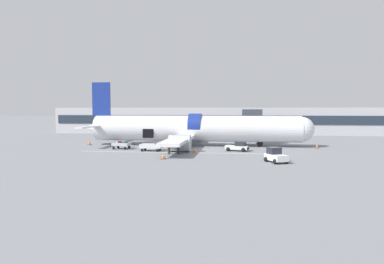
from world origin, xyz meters
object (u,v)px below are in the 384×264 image
at_px(ground_crew_loader_b, 169,147).
at_px(baggage_tug_mid, 238,147).
at_px(ground_crew_driver, 170,144).
at_px(ground_crew_loader_a, 178,146).
at_px(airplane, 193,129).
at_px(baggage_tug_lead, 276,156).
at_px(baggage_cart_queued, 122,145).
at_px(baggage_cart_loading, 152,148).

bearing_deg(ground_crew_loader_b, baggage_tug_mid, 27.08).
bearing_deg(ground_crew_driver, ground_crew_loader_a, -65.63).
distance_m(airplane, baggage_tug_mid, 9.58).
xyz_separation_m(baggage_tug_lead, ground_crew_loader_a, (-11.69, 5.77, 0.27)).
bearing_deg(ground_crew_loader_a, baggage_cart_queued, 154.72).
bearing_deg(baggage_cart_loading, baggage_tug_lead, -27.14).
distance_m(baggage_tug_lead, baggage_cart_queued, 23.01).
distance_m(ground_crew_loader_a, ground_crew_driver, 4.63).
xyz_separation_m(airplane, ground_crew_driver, (-2.46, -5.79, -1.76)).
relative_size(baggage_tug_lead, ground_crew_loader_b, 1.85).
bearing_deg(airplane, ground_crew_loader_a, -93.12).
relative_size(airplane, baggage_cart_loading, 9.21).
xyz_separation_m(baggage_cart_queued, ground_crew_loader_b, (7.91, -4.84, 0.36)).
bearing_deg(baggage_cart_queued, baggage_cart_loading, -21.56).
relative_size(airplane, baggage_tug_mid, 10.82).
bearing_deg(baggage_tug_lead, airplane, 125.22).
relative_size(airplane, ground_crew_loader_b, 21.79).
distance_m(airplane, ground_crew_driver, 6.53).
height_order(baggage_tug_mid, baggage_cart_loading, baggage_tug_mid).
bearing_deg(ground_crew_loader_a, ground_crew_driver, 114.37).
bearing_deg(ground_crew_loader_b, baggage_tug_lead, -22.10).
bearing_deg(ground_crew_loader_a, airplane, 86.88).
bearing_deg(baggage_cart_queued, ground_crew_loader_a, -25.28).
height_order(baggage_tug_lead, ground_crew_loader_a, ground_crew_loader_a).
height_order(airplane, ground_crew_driver, airplane).
distance_m(airplane, baggage_tug_lead, 19.42).
xyz_separation_m(airplane, baggage_tug_mid, (7.07, -6.13, -2.05)).
xyz_separation_m(baggage_cart_queued, ground_crew_driver, (7.11, -0.04, 0.36)).
height_order(baggage_tug_lead, ground_crew_driver, ground_crew_driver).
distance_m(airplane, baggage_cart_loading, 9.23).
distance_m(airplane, baggage_cart_queued, 11.36).
relative_size(baggage_tug_lead, ground_crew_driver, 1.85).
bearing_deg(airplane, ground_crew_driver, -113.01).
relative_size(baggage_cart_loading, ground_crew_loader_a, 2.17).
bearing_deg(baggage_tug_mid, ground_crew_loader_a, -153.00).
bearing_deg(baggage_tug_mid, airplane, 139.07).
height_order(baggage_tug_lead, baggage_tug_mid, baggage_tug_lead).
bearing_deg(ground_crew_loader_b, airplane, 81.14).
distance_m(baggage_cart_loading, ground_crew_driver, 2.91).
xyz_separation_m(baggage_cart_loading, ground_crew_loader_b, (2.96, -2.88, 0.40)).
bearing_deg(airplane, ground_crew_loader_b, -98.86).
height_order(airplane, ground_crew_loader_a, airplane).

